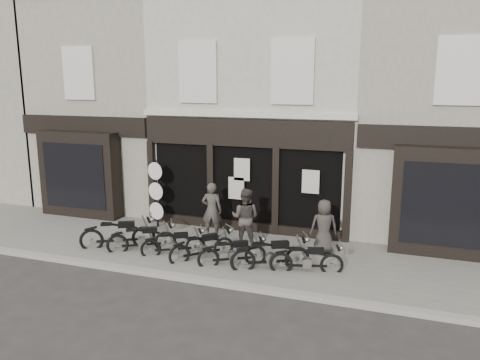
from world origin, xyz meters
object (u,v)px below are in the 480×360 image
(motorcycle_5, at_px, (271,258))
(motorcycle_0, at_px, (119,237))
(motorcycle_3, at_px, (203,249))
(motorcycle_1, at_px, (143,241))
(man_left, at_px, (212,210))
(motorcycle_2, at_px, (174,246))
(man_centre, at_px, (245,217))
(motorcycle_4, at_px, (233,255))
(advert_sign_post, at_px, (156,196))
(man_right, at_px, (324,226))
(motorcycle_6, at_px, (307,262))

(motorcycle_5, bearing_deg, motorcycle_0, 151.83)
(motorcycle_0, height_order, motorcycle_3, motorcycle_0)
(motorcycle_1, relative_size, man_left, 1.03)
(motorcycle_2, bearing_deg, motorcycle_0, 149.39)
(motorcycle_5, xyz_separation_m, man_centre, (-1.23, 1.44, 0.61))
(motorcycle_1, xyz_separation_m, motorcycle_4, (2.96, -0.14, -0.02))
(motorcycle_4, bearing_deg, motorcycle_0, 146.99)
(man_centre, bearing_deg, advert_sign_post, -13.94)
(man_centre, bearing_deg, motorcycle_2, 36.43)
(motorcycle_2, relative_size, man_right, 1.07)
(man_left, bearing_deg, motorcycle_2, 64.65)
(motorcycle_4, height_order, advert_sign_post, advert_sign_post)
(motorcycle_1, relative_size, motorcycle_4, 1.06)
(man_centre, xyz_separation_m, man_right, (2.37, 0.22, -0.10))
(motorcycle_0, relative_size, man_left, 1.14)
(man_left, relative_size, man_centre, 1.00)
(motorcycle_2, relative_size, motorcycle_3, 1.07)
(motorcycle_1, xyz_separation_m, motorcycle_6, (5.01, 0.03, -0.02))
(motorcycle_4, distance_m, motorcycle_6, 2.06)
(motorcycle_1, xyz_separation_m, advert_sign_post, (-0.71, 2.17, 0.82))
(motorcycle_2, distance_m, motorcycle_6, 3.96)
(motorcycle_1, bearing_deg, man_centre, -5.06)
(motorcycle_1, relative_size, man_centre, 1.02)
(motorcycle_2, height_order, man_left, man_left)
(motorcycle_1, distance_m, man_left, 2.45)
(motorcycle_5, distance_m, man_left, 3.22)
(motorcycle_4, height_order, man_centre, man_centre)
(man_left, distance_m, advert_sign_post, 2.26)
(motorcycle_2, bearing_deg, man_right, -9.67)
(motorcycle_1, xyz_separation_m, man_centre, (2.81, 1.36, 0.64))
(motorcycle_3, relative_size, motorcycle_6, 0.84)
(motorcycle_2, height_order, motorcycle_3, motorcycle_3)
(motorcycle_6, height_order, advert_sign_post, advert_sign_post)
(motorcycle_6, bearing_deg, motorcycle_4, 169.56)
(motorcycle_4, xyz_separation_m, motorcycle_6, (2.06, 0.18, 0.00))
(man_left, bearing_deg, advert_sign_post, -20.05)
(motorcycle_0, height_order, advert_sign_post, advert_sign_post)
(man_left, bearing_deg, man_centre, 149.66)
(motorcycle_5, relative_size, man_left, 1.12)
(motorcycle_3, height_order, motorcycle_5, motorcycle_5)
(motorcycle_6, height_order, man_centre, man_centre)
(man_centre, distance_m, man_right, 2.38)
(motorcycle_4, bearing_deg, motorcycle_3, 141.45)
(motorcycle_6, relative_size, man_right, 1.20)
(motorcycle_3, bearing_deg, motorcycle_1, 133.39)
(motorcycle_1, relative_size, motorcycle_5, 0.92)
(motorcycle_3, bearing_deg, advert_sign_post, 94.47)
(man_right, relative_size, advert_sign_post, 0.65)
(motorcycle_4, distance_m, advert_sign_post, 4.42)
(motorcycle_1, distance_m, advert_sign_post, 2.43)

